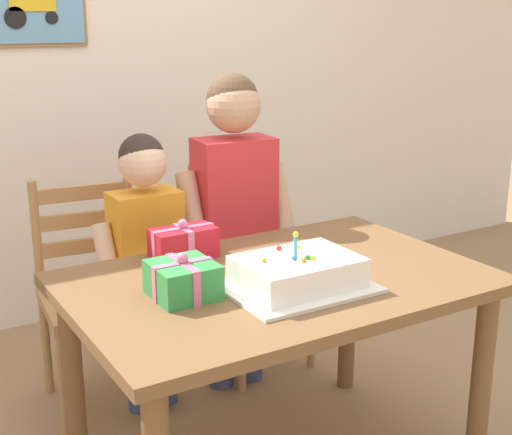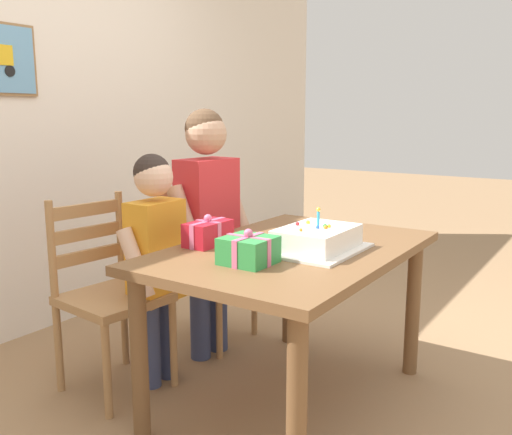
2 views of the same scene
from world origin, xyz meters
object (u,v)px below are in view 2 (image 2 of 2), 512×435
at_px(child_older, 208,209).
at_px(child_younger, 156,247).
at_px(gift_box_red_large, 248,250).
at_px(gift_box_beside_cake, 208,233).
at_px(dining_table, 292,269).
at_px(birthday_cake, 317,240).
at_px(chair_left, 108,293).
at_px(chair_right, 203,261).

bearing_deg(child_older, child_younger, 179.93).
bearing_deg(gift_box_red_large, gift_box_beside_cake, 64.40).
bearing_deg(gift_box_beside_cake, dining_table, -61.80).
xyz_separation_m(birthday_cake, child_younger, (-0.19, 0.75, -0.10)).
bearing_deg(gift_box_beside_cake, child_older, 39.01).
bearing_deg(birthday_cake, gift_box_beside_cake, 110.88).
bearing_deg(dining_table, gift_box_red_large, 178.87).
relative_size(dining_table, child_older, 1.00).
distance_m(chair_left, child_older, 0.67).
bearing_deg(child_younger, dining_table, -73.09).
distance_m(chair_right, child_younger, 0.61).
bearing_deg(dining_table, chair_right, 66.17).
height_order(dining_table, gift_box_beside_cake, gift_box_beside_cake).
relative_size(gift_box_red_large, child_younger, 0.17).
bearing_deg(child_younger, chair_left, 133.96).
bearing_deg(chair_left, child_older, -16.79).
bearing_deg(chair_left, birthday_cake, -69.33).
xyz_separation_m(birthday_cake, child_older, (0.20, 0.75, 0.03)).
bearing_deg(chair_left, dining_table, -66.23).
relative_size(chair_right, child_younger, 0.82).
bearing_deg(chair_left, gift_box_beside_cake, -69.55).
bearing_deg(chair_right, dining_table, -113.83).
height_order(gift_box_red_large, child_younger, child_younger).
relative_size(birthday_cake, gift_box_red_large, 2.27).
bearing_deg(child_older, chair_left, 163.21).
bearing_deg(chair_right, chair_left, -179.99).
bearing_deg(child_older, gift_box_red_large, -130.18).
xyz_separation_m(gift_box_red_large, gift_box_beside_cake, (0.15, 0.32, 0.00)).
distance_m(dining_table, birthday_cake, 0.19).
bearing_deg(chair_right, gift_box_beside_cake, -138.50).
relative_size(gift_box_red_large, child_older, 0.15).
xyz_separation_m(gift_box_red_large, chair_left, (-0.02, 0.79, -0.32)).
bearing_deg(gift_box_beside_cake, chair_right, 41.50).
bearing_deg(dining_table, child_younger, 106.91).
relative_size(chair_left, chair_right, 1.00).
bearing_deg(gift_box_beside_cake, birthday_cake, -69.12).
xyz_separation_m(chair_right, child_younger, (-0.55, -0.17, 0.21)).
relative_size(chair_left, child_older, 0.69).
distance_m(gift_box_red_large, child_younger, 0.65).
height_order(gift_box_red_large, gift_box_beside_cake, same).
distance_m(gift_box_beside_cake, chair_left, 0.59).
distance_m(child_older, child_younger, 0.41).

